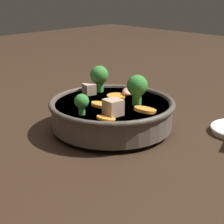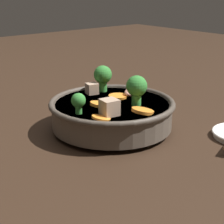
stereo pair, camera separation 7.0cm
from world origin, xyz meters
name	(u,v)px [view 1 (the left image)]	position (x,y,z in m)	size (l,w,h in m)	color
ground_plane	(112,130)	(0.00, 0.00, 0.00)	(3.00, 3.00, 0.00)	black
stirfry_bowl	(112,111)	(0.00, 0.00, 0.04)	(0.27, 0.27, 0.12)	#51473D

